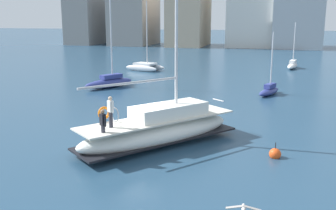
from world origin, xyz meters
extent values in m
plane|color=navy|center=(0.00, 0.00, 0.00)|extent=(400.00, 400.00, 0.00)
ellipsoid|color=white|center=(1.02, 0.12, 0.70)|extent=(7.85, 9.01, 1.40)
cube|color=black|center=(1.02, 0.12, 0.39)|extent=(7.74, 8.88, 0.10)
cube|color=beige|center=(1.02, 0.12, 1.44)|extent=(7.40, 8.52, 0.08)
cube|color=white|center=(1.46, 0.68, 1.83)|extent=(4.00, 4.43, 0.70)
cylinder|color=silver|center=(1.76, 1.06, 6.80)|extent=(0.16, 0.16, 10.64)
cylinder|color=#B7B7BC|center=(-0.03, -1.20, 3.60)|extent=(3.67, 4.59, 0.12)
cylinder|color=silver|center=(3.76, 3.58, 1.95)|extent=(0.74, 0.61, 0.06)
torus|color=orange|center=(-1.54, -1.22, 1.95)|extent=(0.54, 0.64, 0.70)
cylinder|color=#33333D|center=(-0.77, -2.14, 1.88)|extent=(0.20, 0.20, 0.80)
cube|color=white|center=(-0.77, -2.14, 2.56)|extent=(0.38, 0.36, 0.56)
sphere|color=beige|center=(-0.77, -2.14, 2.95)|extent=(0.20, 0.20, 0.20)
cylinder|color=white|center=(-0.95, -2.00, 2.51)|extent=(0.09, 0.09, 0.50)
cylinder|color=white|center=(-0.60, -2.28, 2.51)|extent=(0.09, 0.09, 0.50)
cylinder|color=#33333D|center=(-0.79, -3.05, 1.66)|extent=(0.20, 0.20, 0.35)
cube|color=black|center=(-0.79, -3.05, 2.11)|extent=(0.38, 0.36, 0.56)
sphere|color=#9E7051|center=(-0.79, -3.05, 2.50)|extent=(0.20, 0.20, 0.20)
cylinder|color=black|center=(-0.96, -2.91, 2.06)|extent=(0.09, 0.09, 0.50)
cylinder|color=black|center=(-0.62, -3.18, 2.06)|extent=(0.09, 0.09, 0.50)
torus|color=silver|center=(-0.62, -1.95, 2.10)|extent=(0.63, 0.52, 0.76)
ellipsoid|color=navy|center=(6.64, 16.15, 0.30)|extent=(2.21, 3.80, 0.61)
cube|color=navy|center=(6.71, 16.32, 0.81)|extent=(1.09, 1.60, 0.40)
cylinder|color=silver|center=(6.74, 16.41, 3.09)|extent=(0.11, 0.11, 4.96)
ellipsoid|color=navy|center=(-8.72, 15.95, 0.45)|extent=(3.95, 5.45, 0.90)
cube|color=navy|center=(-8.58, 16.19, 1.10)|extent=(1.86, 2.35, 0.40)
cylinder|color=silver|center=(-8.51, 16.31, 4.89)|extent=(0.14, 0.14, 7.97)
ellipsoid|color=silver|center=(-9.03, 29.87, 0.39)|extent=(4.78, 1.90, 0.78)
ellipsoid|color=silver|center=(-9.56, 28.12, 0.39)|extent=(4.78, 1.90, 0.78)
cube|color=silver|center=(-9.29, 29.00, 0.88)|extent=(3.08, 2.52, 0.24)
cylinder|color=silver|center=(-8.95, 28.89, 4.91)|extent=(0.13, 0.13, 7.82)
ellipsoid|color=white|center=(9.44, 36.01, 0.37)|extent=(1.93, 4.64, 0.73)
cube|color=white|center=(9.49, 36.23, 0.93)|extent=(1.03, 1.91, 0.40)
cylinder|color=silver|center=(9.51, 36.34, 3.46)|extent=(0.12, 0.12, 5.46)
ellipsoid|color=silver|center=(6.10, -6.64, 0.29)|extent=(0.21, 0.37, 0.16)
sphere|color=silver|center=(6.09, -6.46, 0.32)|extent=(0.11, 0.11, 0.11)
cone|color=gold|center=(6.08, -6.39, 0.31)|extent=(0.05, 0.07, 0.04)
cube|color=#9E9993|center=(5.79, -6.67, 0.31)|extent=(0.63, 0.20, 0.15)
cube|color=#9E9993|center=(6.42, -6.62, 0.31)|extent=(0.63, 0.20, 0.15)
sphere|color=#EA4C19|center=(7.18, -0.28, 0.18)|extent=(0.59, 0.59, 0.59)
cylinder|color=black|center=(7.18, -0.28, 0.48)|extent=(0.04, 0.04, 0.60)
cube|color=gray|center=(-40.45, 77.04, 8.38)|extent=(7.01, 16.30, 16.77)
cube|color=gray|center=(-27.58, 76.16, 6.63)|extent=(9.23, 15.16, 13.26)
cube|color=#C6AD8E|center=(-13.33, 75.76, 9.43)|extent=(8.19, 16.41, 18.85)
cube|color=silver|center=(1.41, 77.09, 7.58)|extent=(10.42, 14.78, 15.16)
camera|label=1|loc=(6.79, -19.44, 6.82)|focal=41.78mm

